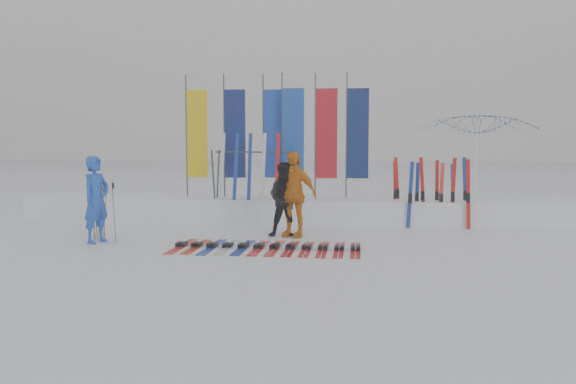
# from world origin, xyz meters

# --- Properties ---
(ground) EXTENTS (120.00, 120.00, 0.00)m
(ground) POSITION_xyz_m (0.00, 0.00, 0.00)
(ground) COLOR white
(ground) RESTS_ON ground
(snow_bank) EXTENTS (14.00, 1.60, 0.60)m
(snow_bank) POSITION_xyz_m (0.00, 4.60, 0.30)
(snow_bank) COLOR white
(snow_bank) RESTS_ON ground
(person_blue) EXTENTS (0.58, 0.73, 1.74)m
(person_blue) POSITION_xyz_m (-3.55, 0.87, 0.87)
(person_blue) COLOR blue
(person_blue) RESTS_ON ground
(person_black) EXTENTS (0.84, 0.70, 1.59)m
(person_black) POSITION_xyz_m (0.10, 2.07, 0.80)
(person_black) COLOR black
(person_black) RESTS_ON ground
(person_yellow) EXTENTS (1.15, 0.76, 1.82)m
(person_yellow) POSITION_xyz_m (0.24, 2.11, 0.91)
(person_yellow) COLOR orange
(person_yellow) RESTS_ON ground
(tent_canopy) EXTENTS (3.81, 3.86, 2.91)m
(tent_canopy) POSITION_xyz_m (4.70, 5.71, 1.46)
(tent_canopy) COLOR white
(tent_canopy) RESTS_ON ground
(ski_row) EXTENTS (3.50, 1.67, 0.07)m
(ski_row) POSITION_xyz_m (-0.09, 0.67, 0.04)
(ski_row) COLOR red
(ski_row) RESTS_ON ground
(pole_cluster) EXTENTS (0.66, 0.56, 1.25)m
(pole_cluster) POSITION_xyz_m (-3.64, 1.16, 0.60)
(pole_cluster) COLOR #595B60
(pole_cluster) RESTS_ON ground
(feather_flags) EXTENTS (4.80, 0.31, 3.20)m
(feather_flags) POSITION_xyz_m (-0.45, 4.82, 2.24)
(feather_flags) COLOR #383A3F
(feather_flags) RESTS_ON ground
(ski_rack) EXTENTS (2.04, 0.80, 1.23)m
(ski_rack) POSITION_xyz_m (-0.98, 4.20, 1.38)
(ski_rack) COLOR #383A3F
(ski_rack) RESTS_ON ground
(upright_skis) EXTENTS (1.74, 0.97, 1.67)m
(upright_skis) POSITION_xyz_m (3.39, 4.16, 0.80)
(upright_skis) COLOR navy
(upright_skis) RESTS_ON ground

